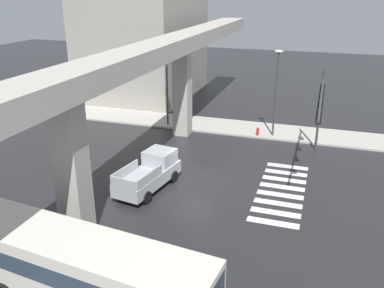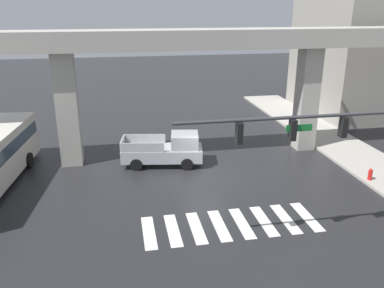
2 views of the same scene
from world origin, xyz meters
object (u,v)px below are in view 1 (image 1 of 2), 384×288
at_px(city_bus, 83,269).
at_px(street_lamp_mid_block, 167,76).
at_px(street_lamp_near_corner, 276,84).
at_px(traffic_signal_mast, 320,103).
at_px(pickup_truck, 150,173).
at_px(fire_hydrant, 258,132).

relative_size(city_bus, street_lamp_mid_block, 1.52).
distance_m(street_lamp_near_corner, street_lamp_mid_block, 9.45).
distance_m(city_bus, street_lamp_mid_block, 22.66).
relative_size(traffic_signal_mast, street_lamp_near_corner, 1.50).
bearing_deg(street_lamp_mid_block, street_lamp_near_corner, -90.00).
bearing_deg(street_lamp_mid_block, pickup_truck, -163.82).
bearing_deg(pickup_truck, fire_hydrant, -23.38).
bearing_deg(pickup_truck, street_lamp_near_corner, -27.50).
relative_size(pickup_truck, city_bus, 0.48).
height_order(traffic_signal_mast, street_lamp_mid_block, street_lamp_mid_block).
bearing_deg(street_lamp_mid_block, traffic_signal_mast, -112.67).
relative_size(pickup_truck, street_lamp_near_corner, 0.74).
xyz_separation_m(pickup_truck, traffic_signal_mast, (6.22, -9.63, 3.68)).
bearing_deg(fire_hydrant, city_bus, 171.52).
height_order(pickup_truck, traffic_signal_mast, traffic_signal_mast).
height_order(street_lamp_near_corner, street_lamp_mid_block, same).
bearing_deg(traffic_signal_mast, street_lamp_near_corner, 33.21).
bearing_deg(street_lamp_mid_block, city_bus, -167.04).
distance_m(traffic_signal_mast, street_lamp_mid_block, 14.10).
distance_m(city_bus, street_lamp_near_corner, 22.53).
height_order(city_bus, traffic_signal_mast, traffic_signal_mast).
xyz_separation_m(traffic_signal_mast, fire_hydrant, (5.03, 4.76, -4.24)).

